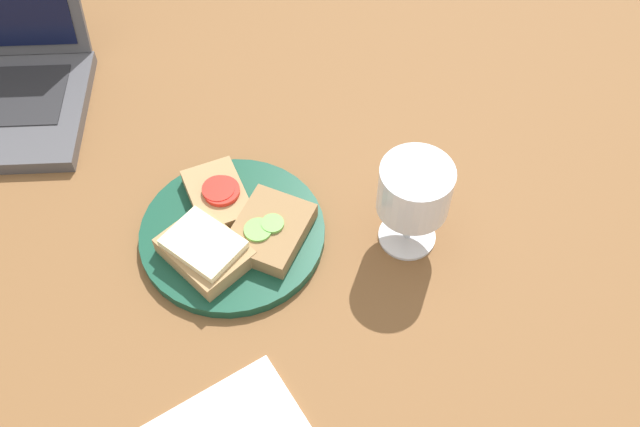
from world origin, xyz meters
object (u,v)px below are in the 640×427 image
at_px(sandwich_with_cucumber, 270,228).
at_px(sandwich_with_cheese, 205,250).
at_px(plate, 233,233).
at_px(sandwich_with_tomato, 218,196).
at_px(wine_glass, 415,195).

bearing_deg(sandwich_with_cucumber, sandwich_with_cheese, -158.25).
distance_m(plate, sandwich_with_cheese, 0.05).
relative_size(sandwich_with_cucumber, sandwich_with_tomato, 1.10).
relative_size(plate, wine_glass, 1.78).
bearing_deg(sandwich_with_cucumber, wine_glass, -2.70).
distance_m(sandwich_with_cucumber, sandwich_with_cheese, 0.08).
bearing_deg(plate, sandwich_with_tomato, 111.16).
xyz_separation_m(sandwich_with_tomato, sandwich_with_cheese, (-0.01, -0.08, 0.00)).
height_order(sandwich_with_cucumber, sandwich_with_cheese, sandwich_with_cheese).
relative_size(plate, sandwich_with_cheese, 1.82).
xyz_separation_m(plate, sandwich_with_cucumber, (0.05, -0.01, 0.02)).
xyz_separation_m(plate, sandwich_with_cheese, (-0.03, -0.04, 0.02)).
bearing_deg(sandwich_with_tomato, sandwich_with_cucumber, -38.59).
height_order(sandwich_with_cucumber, sandwich_with_tomato, same).
xyz_separation_m(sandwich_with_tomato, wine_glass, (0.22, -0.06, 0.06)).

